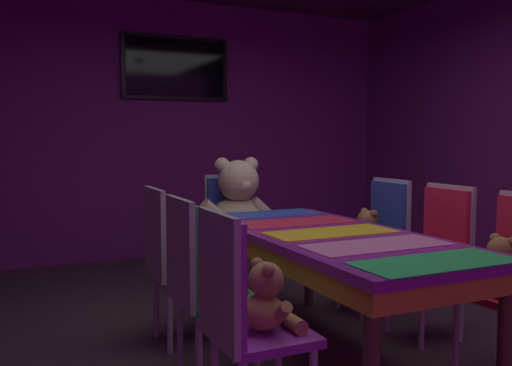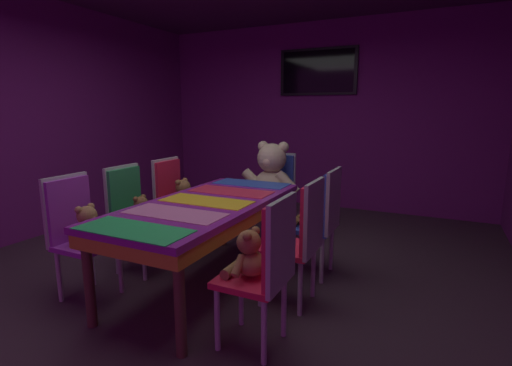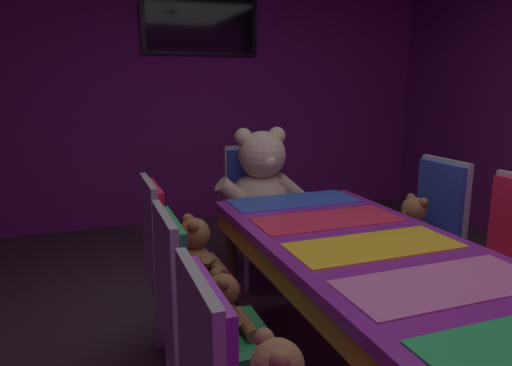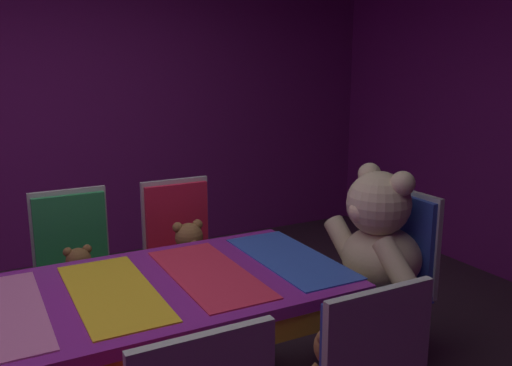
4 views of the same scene
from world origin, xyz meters
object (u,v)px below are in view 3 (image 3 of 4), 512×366
Objects in this scene: chair_left_1 at (188,309)px; chair_left_2 at (167,255)px; teddy_right_2 at (412,224)px; chair_right_1 at (512,252)px; throne_chair at (254,198)px; chair_right_2 at (432,221)px; banquet_table at (373,265)px; teddy_left_2 at (196,251)px; teddy_left_1 at (224,308)px; king_teddy_bear at (263,183)px; wall_tv at (200,20)px.

chair_left_1 is 0.61m from chair_left_2.
teddy_right_2 is (1.53, 0.62, -0.01)m from chair_left_1.
chair_right_1 is 0.61m from teddy_right_2.
chair_right_1 is at bearing 29.04° from throne_chair.
chair_right_1 is at bearing -19.04° from chair_left_2.
chair_left_2 and chair_right_2 have the same top height.
teddy_left_2 is at bearing 138.42° from banquet_table.
teddy_left_1 is 0.85× the size of teddy_right_2.
chair_left_2 is at bearing 101.12° from teddy_left_1.
chair_right_2 reaches higher than teddy_left_1.
banquet_table is 0.84m from chair_left_1.
chair_right_2 is at bearing 21.99° from teddy_left_1.
teddy_left_1 is 0.28× the size of throne_chair.
king_teddy_bear reaches higher than chair_right_1.
king_teddy_bear is at bearing -90.00° from wall_tv.
banquet_table is 1.38m from king_teddy_bear.
wall_tv is at bearing 90.00° from banquet_table.
throne_chair is at bearing 65.96° from teddy_left_1.
teddy_left_1 is (-0.69, -0.01, -0.08)m from banquet_table.
chair_left_1 is 1.00× the size of chair_right_2.
teddy_left_1 is (0.14, 0.00, -0.02)m from chair_left_1.
chair_right_1 and chair_right_2 have the same top height.
chair_left_1 and chair_left_2 have the same top height.
throne_chair is at bearing -90.00° from wall_tv.
teddy_right_2 is (1.36, 0.02, -0.00)m from teddy_left_2.
teddy_left_2 is 1.36m from teddy_right_2.
chair_right_2 is at bearing 41.97° from throne_chair.
teddy_left_1 is 0.28× the size of chair_right_2.
king_teddy_bear reaches higher than chair_left_2.
teddy_left_1 is 0.82× the size of teddy_left_2.
chair_right_1 is at bearing 90.47° from chair_right_2.
throne_chair reaches higher than teddy_left_1.
chair_right_1 is (1.54, 0.03, 0.02)m from teddy_left_1.
banquet_table is 2.05× the size of chair_right_1.
chair_left_2 reaches higher than teddy_left_1.
chair_left_1 is at bearing -31.13° from king_teddy_bear.
chair_left_1 is 1.00× the size of throne_chair.
teddy_left_1 is 3.52m from wall_tv.
banquet_table is at bearing -0.00° from throne_chair.
chair_left_2 is (-0.81, 0.59, -0.06)m from banquet_table.
teddy_left_2 is at bearing 0.00° from chair_left_2.
banquet_table is 3.41m from wall_tv.
teddy_right_2 reaches higher than banquet_table.
throne_chair is 2.13m from wall_tv.
teddy_left_1 is at bearing 21.99° from chair_right_2.
chair_left_2 is 1.51m from teddy_right_2.
teddy_left_1 is 0.39× the size of king_teddy_bear.
chair_right_2 is (0.84, 0.61, -0.06)m from banquet_table.
banquet_table is at bearing 0.90° from chair_left_1.
wall_tv is (0.00, 3.11, 1.40)m from banquet_table.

